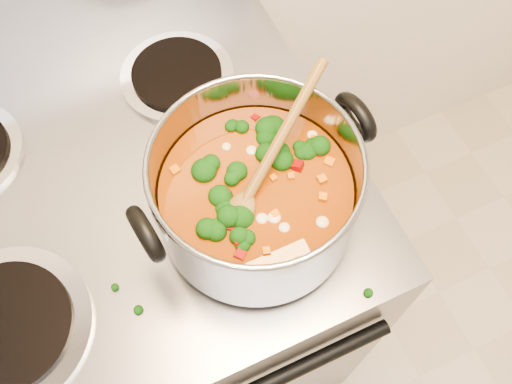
# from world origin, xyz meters

# --- Properties ---
(electric_range) EXTENTS (0.76, 0.69, 1.08)m
(electric_range) POSITION_xyz_m (-0.02, 1.16, 0.47)
(electric_range) COLOR gray
(electric_range) RESTS_ON ground
(stockpot) EXTENTS (0.34, 0.28, 0.17)m
(stockpot) POSITION_xyz_m (0.17, 1.02, 1.01)
(stockpot) COLOR gray
(stockpot) RESTS_ON electric_range
(wooden_spoon) EXTENTS (0.22, 0.16, 0.11)m
(wooden_spoon) POSITION_xyz_m (0.18, 1.02, 1.04)
(wooden_spoon) COLOR brown
(wooden_spoon) RESTS_ON stockpot
(cooktop_crumbs) EXTENTS (0.28, 0.31, 0.01)m
(cooktop_crumbs) POSITION_xyz_m (0.10, 1.01, 0.92)
(cooktop_crumbs) COLOR black
(cooktop_crumbs) RESTS_ON electric_range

